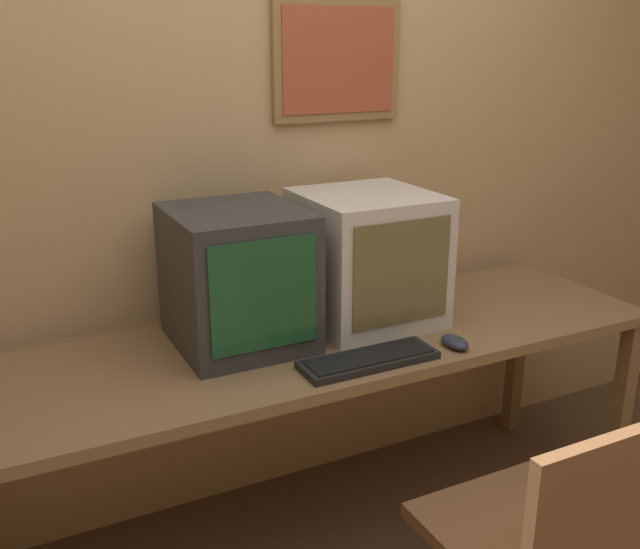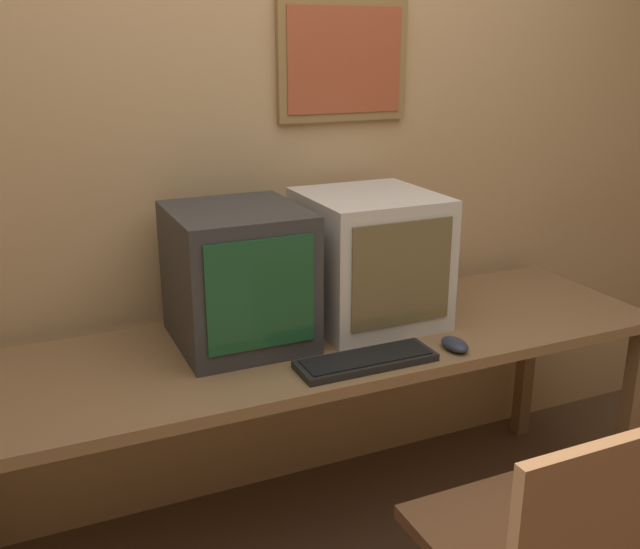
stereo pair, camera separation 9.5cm
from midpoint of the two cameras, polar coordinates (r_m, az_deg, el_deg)
wall_back at (r=2.52m, az=-2.87°, el=9.86°), size 8.00×0.08×2.60m
desk at (r=2.32m, az=1.18°, el=-6.81°), size 2.31×0.67×0.76m
monitor_left at (r=2.21m, az=-5.36°, el=-0.15°), size 0.39×0.43×0.43m
monitor_right at (r=2.39m, az=5.09°, el=1.31°), size 0.42×0.44×0.44m
keyboard_main at (r=2.12m, az=4.99°, el=-6.88°), size 0.42×0.14×0.03m
mouse_near_keyboard at (r=2.25m, az=11.93°, el=-5.50°), size 0.07×0.11×0.04m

